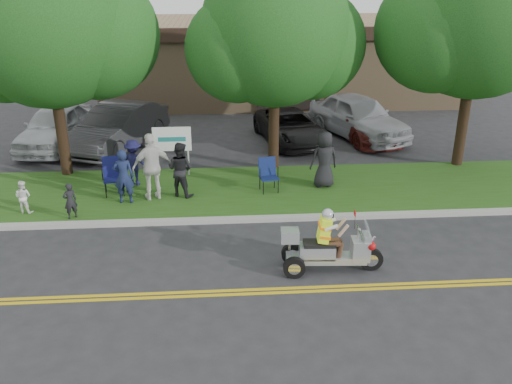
{
  "coord_description": "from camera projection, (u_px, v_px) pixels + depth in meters",
  "views": [
    {
      "loc": [
        -1.37,
        -10.51,
        6.52
      ],
      "look_at": [
        -0.48,
        2.0,
        1.31
      ],
      "focal_mm": 38.0,
      "sensor_mm": 36.0,
      "label": 1
    }
  ],
  "objects": [
    {
      "name": "curb",
      "position": [
        270.0,
        219.0,
        15.06
      ],
      "size": [
        60.0,
        0.25,
        0.12
      ],
      "primitive_type": "cube",
      "color": "#A8A89E",
      "rests_on": "ground"
    },
    {
      "name": "tree_mid",
      "position": [
        277.0,
        38.0,
        17.27
      ],
      "size": [
        5.88,
        4.8,
        7.05
      ],
      "color": "#332114",
      "rests_on": "ground"
    },
    {
      "name": "grass_verge",
      "position": [
        264.0,
        190.0,
        17.04
      ],
      "size": [
        60.0,
        4.0,
        0.1
      ],
      "primitive_type": "cube",
      "color": "#264E14",
      "rests_on": "ground"
    },
    {
      "name": "lawn_chair_b",
      "position": [
        268.0,
        172.0,
        16.68
      ],
      "size": [
        0.63,
        0.64,
        1.03
      ],
      "rotation": [
        0.0,
        0.0,
        0.17
      ],
      "color": "black",
      "rests_on": "grass_verge"
    },
    {
      "name": "centerline_near",
      "position": [
        286.0,
        292.0,
        11.74
      ],
      "size": [
        60.0,
        0.1,
        0.01
      ],
      "primitive_type": "cube",
      "color": "gold",
      "rests_on": "ground"
    },
    {
      "name": "spectator_chair_b",
      "position": [
        324.0,
        159.0,
        16.84
      ],
      "size": [
        0.95,
        0.7,
        1.79
      ],
      "primitive_type": "imported",
      "rotation": [
        0.0,
        0.0,
        3.31
      ],
      "color": "black",
      "rests_on": "grass_verge"
    },
    {
      "name": "spectator_chair_a",
      "position": [
        134.0,
        163.0,
        17.03
      ],
      "size": [
        1.04,
        0.71,
        1.48
      ],
      "primitive_type": "imported",
      "rotation": [
        0.0,
        0.0,
        2.96
      ],
      "color": "#171741",
      "rests_on": "grass_verge"
    },
    {
      "name": "lawn_chair_a",
      "position": [
        113.0,
        173.0,
        16.45
      ],
      "size": [
        0.7,
        0.72,
        1.13
      ],
      "rotation": [
        0.0,
        0.0,
        0.18
      ],
      "color": "black",
      "rests_on": "grass_verge"
    },
    {
      "name": "child_right",
      "position": [
        23.0,
        197.0,
        15.17
      ],
      "size": [
        0.54,
        0.47,
        0.95
      ],
      "primitive_type": "imported",
      "rotation": [
        0.0,
        0.0,
        2.87
      ],
      "color": "white",
      "rests_on": "grass_verge"
    },
    {
      "name": "tree_right",
      "position": [
        480.0,
        18.0,
        17.29
      ],
      "size": [
        6.86,
        5.6,
        8.07
      ],
      "color": "#332114",
      "rests_on": "ground"
    },
    {
      "name": "parked_car_right",
      "position": [
        362.0,
        122.0,
        22.17
      ],
      "size": [
        2.71,
        4.89,
        1.34
      ],
      "primitive_type": "imported",
      "rotation": [
        0.0,
        0.0,
        0.19
      ],
      "color": "#4C1611",
      "rests_on": "ground"
    },
    {
      "name": "parked_car_mid",
      "position": [
        290.0,
        127.0,
        21.63
      ],
      "size": [
        2.9,
        4.84,
        1.26
      ],
      "primitive_type": "imported",
      "rotation": [
        0.0,
        0.0,
        0.19
      ],
      "color": "black",
      "rests_on": "ground"
    },
    {
      "name": "tree_left",
      "position": [
        49.0,
        27.0,
        16.47
      ],
      "size": [
        6.62,
        5.4,
        7.78
      ],
      "color": "#332114",
      "rests_on": "ground"
    },
    {
      "name": "parked_car_left",
      "position": [
        118.0,
        127.0,
        20.79
      ],
      "size": [
        3.58,
        5.46,
        1.7
      ],
      "primitive_type": "imported",
      "rotation": [
        0.0,
        0.0,
        -0.38
      ],
      "color": "#29292C",
      "rests_on": "ground"
    },
    {
      "name": "trike_scooter",
      "position": [
        327.0,
        249.0,
        12.41
      ],
      "size": [
        2.39,
        0.82,
        1.56
      ],
      "rotation": [
        0.0,
        0.0,
        -0.06
      ],
      "color": "black",
      "rests_on": "ground"
    },
    {
      "name": "business_sign",
      "position": [
        172.0,
        142.0,
        17.68
      ],
      "size": [
        1.25,
        0.06,
        1.75
      ],
      "color": "silver",
      "rests_on": "ground"
    },
    {
      "name": "child_left",
      "position": [
        70.0,
        201.0,
        14.81
      ],
      "size": [
        0.45,
        0.41,
        1.02
      ],
      "primitive_type": "imported",
      "rotation": [
        0.0,
        0.0,
        3.72
      ],
      "color": "black",
      "rests_on": "grass_verge"
    },
    {
      "name": "commercial_building",
      "position": [
        279.0,
        58.0,
        29.11
      ],
      "size": [
        18.0,
        8.2,
        4.0
      ],
      "color": "#9E7F5B",
      "rests_on": "ground"
    },
    {
      "name": "centerline_far",
      "position": [
        286.0,
        288.0,
        11.88
      ],
      "size": [
        60.0,
        0.1,
        0.01
      ],
      "primitive_type": "cube",
      "color": "gold",
      "rests_on": "ground"
    },
    {
      "name": "ground",
      "position": [
        283.0,
        278.0,
        12.27
      ],
      "size": [
        120.0,
        120.0,
        0.0
      ],
      "primitive_type": "plane",
      "color": "#28282B",
      "rests_on": "ground"
    },
    {
      "name": "spectator_adult_mid",
      "position": [
        180.0,
        169.0,
        16.18
      ],
      "size": [
        1.01,
        0.93,
        1.67
      ],
      "primitive_type": "imported",
      "rotation": [
        0.0,
        0.0,
        2.68
      ],
      "color": "black",
      "rests_on": "grass_verge"
    },
    {
      "name": "spectator_adult_right",
      "position": [
        152.0,
        167.0,
        15.88
      ],
      "size": [
        1.28,
        0.88,
        2.02
      ],
      "primitive_type": "imported",
      "rotation": [
        0.0,
        0.0,
        3.5
      ],
      "color": "silver",
      "rests_on": "grass_verge"
    },
    {
      "name": "parked_car_far_right",
      "position": [
        358.0,
        116.0,
        22.22
      ],
      "size": [
        3.84,
        5.53,
        1.75
      ],
      "primitive_type": "imported",
      "rotation": [
        0.0,
        0.0,
        0.39
      ],
      "color": "#A1A2A7",
      "rests_on": "ground"
    },
    {
      "name": "parked_car_far_left",
      "position": [
        56.0,
        126.0,
        21.01
      ],
      "size": [
        2.45,
        4.97,
        1.63
      ],
      "primitive_type": "imported",
      "rotation": [
        0.0,
        0.0,
        -0.11
      ],
      "color": "#AEB1B5",
      "rests_on": "ground"
    },
    {
      "name": "spectator_adult_left",
      "position": [
        124.0,
        176.0,
        15.69
      ],
      "size": [
        0.6,
        0.4,
        1.63
      ],
      "primitive_type": "imported",
      "rotation": [
        0.0,
        0.0,
        3.12
      ],
      "color": "#192347",
      "rests_on": "grass_verge"
    }
  ]
}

